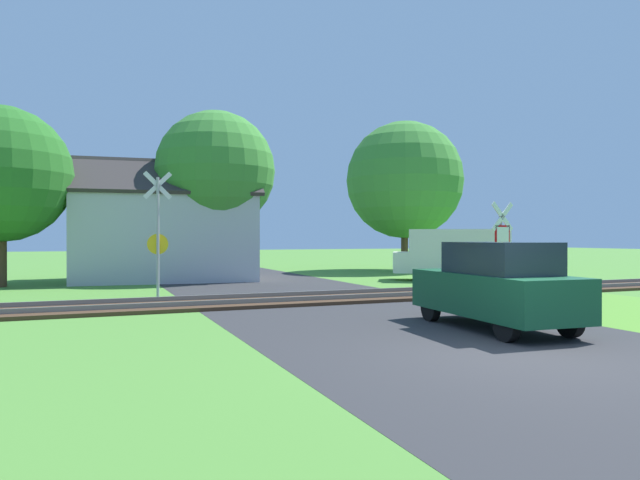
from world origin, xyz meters
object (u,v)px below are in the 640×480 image
(tree_left, at_px, (1,174))
(tree_far, at_px, (405,180))
(stop_sign_near, at_px, (501,243))
(crossing_sign_far, at_px, (158,230))
(parked_car, at_px, (495,285))
(tree_center, at_px, (216,171))
(house, at_px, (166,234))
(mail_truck, at_px, (454,252))

(tree_left, xyz_separation_m, tree_far, (19.89, 3.72, 0.89))
(stop_sign_near, relative_size, crossing_sign_far, 0.74)
(parked_car, bearing_deg, tree_center, 102.71)
(house, xyz_separation_m, tree_far, (13.59, 2.35, 3.15))
(tree_far, relative_size, tree_center, 1.14)
(tree_left, bearing_deg, stop_sign_near, -38.62)
(stop_sign_near, bearing_deg, tree_center, -72.51)
(crossing_sign_far, distance_m, tree_left, 8.47)
(crossing_sign_far, relative_size, tree_center, 0.53)
(stop_sign_near, bearing_deg, crossing_sign_far, -37.32)
(stop_sign_near, xyz_separation_m, crossing_sign_far, (-9.11, 4.93, 0.41))
(parked_car, bearing_deg, tree_far, 68.11)
(mail_truck, height_order, parked_car, mail_truck)
(tree_far, xyz_separation_m, parked_car, (-9.07, -18.94, -4.29))
(tree_center, height_order, mail_truck, tree_center)
(crossing_sign_far, distance_m, tree_center, 8.10)
(stop_sign_near, height_order, house, house)
(crossing_sign_far, height_order, house, house)
(house, relative_size, tree_left, 1.21)
(stop_sign_near, distance_m, tree_left, 18.36)
(tree_left, xyz_separation_m, parked_car, (10.82, -15.22, -3.40))
(stop_sign_near, relative_size, house, 0.35)
(stop_sign_near, bearing_deg, tree_far, -119.60)
(tree_far, bearing_deg, parked_car, -115.59)
(tree_far, bearing_deg, stop_sign_near, -110.68)
(stop_sign_near, bearing_deg, parked_car, 39.95)
(tree_far, xyz_separation_m, mail_truck, (-1.95, -7.48, -3.94))
(mail_truck, bearing_deg, house, 96.69)
(tree_center, bearing_deg, stop_sign_near, -63.59)
(stop_sign_near, xyz_separation_m, tree_far, (5.69, 15.07, 3.47))
(crossing_sign_far, bearing_deg, tree_far, 36.14)
(tree_left, height_order, parked_car, tree_left)
(mail_truck, relative_size, parked_car, 1.26)
(house, distance_m, tree_center, 3.59)
(mail_truck, distance_m, parked_car, 13.50)
(stop_sign_near, height_order, tree_left, tree_left)
(parked_car, bearing_deg, crossing_sign_far, 126.75)
(tree_left, relative_size, mail_truck, 1.34)
(house, xyz_separation_m, tree_left, (-6.30, -1.38, 2.26))
(house, xyz_separation_m, parked_car, (4.52, -16.60, -1.13))
(crossing_sign_far, height_order, tree_far, tree_far)
(parked_car, bearing_deg, mail_truck, 61.86)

